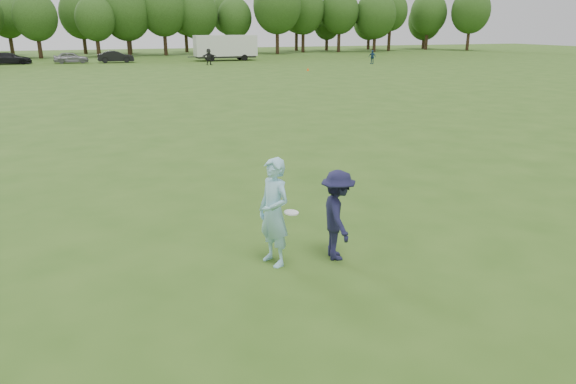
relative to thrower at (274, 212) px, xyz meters
name	(u,v)px	position (x,y,z in m)	size (l,w,h in m)	color
ground	(251,260)	(-0.39, 0.30, -1.04)	(200.00, 200.00, 0.00)	#305417
thrower	(274,212)	(0.00, 0.00, 0.00)	(0.76, 0.50, 2.09)	#96D3E9
defender	(337,215)	(1.23, -0.18, -0.15)	(1.15, 0.66, 1.78)	#191938
player_far_b	(372,57)	(28.51, 47.38, -0.24)	(0.94, 0.39, 1.60)	navy
player_far_d	(209,57)	(9.83, 52.57, -0.12)	(1.71, 0.55, 1.85)	#242424
car_d	(10,58)	(-12.16, 61.68, -0.35)	(1.93, 4.75, 1.38)	black
car_e	(71,58)	(-5.37, 60.98, -0.36)	(1.61, 4.00, 1.36)	gray
car_f	(116,57)	(-0.22, 60.27, -0.33)	(1.50, 4.31, 1.42)	black
field_cone	(308,69)	(17.56, 40.94, -0.89)	(0.28, 0.28, 0.30)	#F7510D
disc_in_play	(291,213)	(0.23, -0.31, 0.07)	(0.27, 0.27, 0.05)	white
cargo_trailer	(225,47)	(13.51, 59.49, 0.73)	(9.00, 2.75, 3.20)	white
treeline	(125,13)	(2.42, 77.19, 5.22)	(130.35, 18.39, 11.74)	#332114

